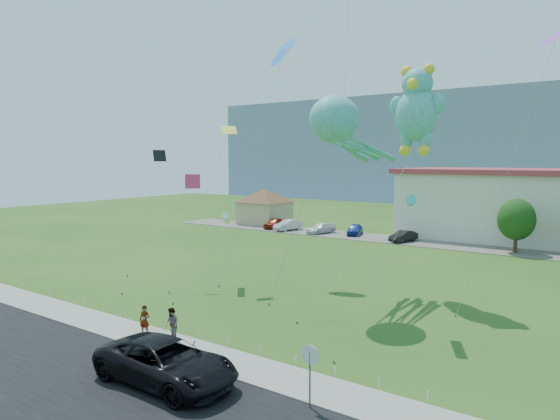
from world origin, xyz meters
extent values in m
plane|color=#234E16|center=(0.00, 0.00, 0.00)|extent=(160.00, 160.00, 0.00)
cube|color=black|center=(0.00, -8.00, 0.03)|extent=(80.00, 8.00, 0.06)
cube|color=gray|center=(0.00, -2.75, 0.05)|extent=(80.00, 2.50, 0.10)
cube|color=#59544C|center=(0.00, 35.00, 0.03)|extent=(70.00, 6.00, 0.06)
cube|color=slate|center=(0.00, 120.00, 12.50)|extent=(160.00, 50.00, 25.00)
cube|color=tan|center=(-24.00, 38.00, 1.60)|extent=(6.00, 6.00, 3.20)
pyramid|color=brown|center=(-24.00, 38.00, 4.10)|extent=(9.20, 9.20, 1.80)
cylinder|color=slate|center=(9.50, -4.20, 1.10)|extent=(0.07, 0.07, 2.20)
cylinder|color=red|center=(9.50, -4.20, 2.10)|extent=(0.76, 0.04, 0.76)
cylinder|color=white|center=(9.50, -4.22, 2.10)|extent=(0.80, 0.02, 0.80)
cylinder|color=white|center=(-13.00, -1.30, 0.25)|extent=(0.05, 0.05, 0.50)
cylinder|color=white|center=(-11.00, -1.30, 0.25)|extent=(0.05, 0.05, 0.50)
cylinder|color=white|center=(-9.00, -1.30, 0.25)|extent=(0.05, 0.05, 0.50)
cylinder|color=white|center=(-7.00, -1.30, 0.25)|extent=(0.05, 0.05, 0.50)
cylinder|color=white|center=(-5.00, -1.30, 0.25)|extent=(0.05, 0.05, 0.50)
cylinder|color=white|center=(-3.00, -1.30, 0.25)|extent=(0.05, 0.05, 0.50)
cylinder|color=white|center=(-1.00, -1.30, 0.25)|extent=(0.05, 0.05, 0.50)
cylinder|color=white|center=(1.00, -1.30, 0.25)|extent=(0.05, 0.05, 0.50)
cylinder|color=white|center=(3.00, -1.30, 0.25)|extent=(0.05, 0.05, 0.50)
cylinder|color=white|center=(5.00, -1.30, 0.25)|extent=(0.05, 0.05, 0.50)
cylinder|color=white|center=(7.00, -1.30, 0.25)|extent=(0.05, 0.05, 0.50)
cylinder|color=white|center=(9.00, -1.30, 0.25)|extent=(0.05, 0.05, 0.50)
cylinder|color=white|center=(11.00, -1.30, 0.25)|extent=(0.05, 0.05, 0.50)
cylinder|color=white|center=(13.00, -1.30, 0.25)|extent=(0.05, 0.05, 0.50)
cylinder|color=#3F2B19|center=(10.00, 34.00, 1.10)|extent=(0.36, 0.36, 2.20)
ellipsoid|color=#14380F|center=(10.00, 34.00, 3.40)|extent=(3.60, 3.60, 4.14)
imported|color=black|center=(3.56, -5.87, 0.96)|extent=(6.48, 3.05, 1.79)
imported|color=gray|center=(-1.64, -2.64, 0.88)|extent=(0.67, 0.56, 1.56)
imported|color=gray|center=(0.17, -2.41, 0.95)|extent=(0.98, 0.86, 1.69)
imported|color=maroon|center=(-19.93, 34.77, 0.74)|extent=(2.03, 4.15, 1.36)
imported|color=#B3B5BA|center=(-17.34, 34.25, 0.75)|extent=(2.46, 4.42, 1.38)
imported|color=white|center=(-12.48, 34.36, 0.68)|extent=(2.90, 4.57, 1.23)
imported|color=navy|center=(-8.39, 35.63, 0.73)|extent=(2.69, 4.24, 1.34)
imported|color=black|center=(-1.59, 34.04, 0.69)|extent=(2.32, 4.02, 1.25)
ellipsoid|color=teal|center=(3.84, 7.86, 11.76)|extent=(2.91, 3.78, 2.91)
sphere|color=white|center=(3.32, 6.72, 12.07)|extent=(0.46, 0.46, 0.46)
sphere|color=white|center=(4.36, 6.72, 12.07)|extent=(0.46, 0.46, 0.46)
cylinder|color=slate|center=(0.44, 5.65, 0.08)|extent=(0.10, 0.10, 0.16)
cylinder|color=gray|center=(2.14, 6.25, 5.56)|extent=(3.43, 1.25, 10.80)
ellipsoid|color=teal|center=(6.93, 13.50, 12.28)|extent=(2.80, 2.38, 3.50)
sphere|color=teal|center=(6.93, 13.50, 14.32)|extent=(2.05, 2.05, 2.05)
sphere|color=yellow|center=(6.18, 13.50, 15.18)|extent=(0.75, 0.75, 0.75)
sphere|color=yellow|center=(7.69, 13.50, 15.18)|extent=(0.75, 0.75, 0.75)
sphere|color=yellow|center=(6.93, 12.63, 14.21)|extent=(0.75, 0.75, 0.75)
ellipsoid|color=teal|center=(5.53, 13.50, 12.92)|extent=(0.97, 0.69, 1.36)
ellipsoid|color=teal|center=(8.33, 13.50, 12.92)|extent=(0.97, 0.69, 1.36)
ellipsoid|color=teal|center=(6.29, 13.50, 10.66)|extent=(0.86, 0.75, 1.40)
ellipsoid|color=teal|center=(7.58, 13.50, 10.66)|extent=(0.86, 0.75, 1.40)
sphere|color=yellow|center=(6.29, 13.28, 9.91)|extent=(0.75, 0.75, 0.75)
sphere|color=yellow|center=(7.58, 13.28, 9.91)|extent=(0.75, 0.75, 0.75)
cylinder|color=slate|center=(3.82, 3.67, 0.08)|extent=(0.10, 0.10, 0.16)
cylinder|color=gray|center=(5.38, 8.58, 4.93)|extent=(3.14, 9.85, 9.55)
cone|color=blue|center=(-4.67, 14.58, 17.99)|extent=(1.80, 1.33, 1.33)
cylinder|color=slate|center=(-5.29, 7.26, 0.08)|extent=(0.10, 0.10, 0.16)
cylinder|color=gray|center=(-4.98, 10.92, 8.98)|extent=(0.65, 7.34, 17.64)
cube|color=#D62F4E|center=(-7.65, 7.12, 7.68)|extent=(1.29, 1.29, 0.86)
cylinder|color=slate|center=(-9.41, 1.87, 0.08)|extent=(0.10, 0.10, 0.16)
cylinder|color=gray|center=(-8.53, 4.49, 3.82)|extent=(1.79, 5.28, 7.33)
cylinder|color=#2ECBCF|center=(9.29, 6.48, 7.10)|extent=(0.50, 2.25, 0.87)
cylinder|color=slate|center=(8.24, -0.02, 0.08)|extent=(0.10, 0.10, 0.16)
cylinder|color=gray|center=(8.77, 3.23, 3.53)|extent=(1.08, 6.52, 6.76)
cube|color=yellow|center=(-5.73, 9.06, 11.47)|extent=(1.29, 1.29, 0.86)
cylinder|color=slate|center=(-7.03, 3.99, 0.08)|extent=(0.10, 0.10, 0.16)
cylinder|color=gray|center=(-6.38, 6.52, 5.72)|extent=(1.33, 5.10, 11.12)
cylinder|color=slate|center=(2.72, 10.26, 0.08)|extent=(0.10, 0.10, 0.16)
cylinder|color=gray|center=(1.33, 13.71, 12.28)|extent=(2.81, 6.92, 24.24)
cube|color=black|center=(-15.54, 10.99, 9.62)|extent=(1.29, 1.29, 0.86)
cylinder|color=slate|center=(-13.57, 5.59, 0.08)|extent=(0.10, 0.10, 0.16)
cylinder|color=gray|center=(-14.55, 8.29, 4.79)|extent=(2.00, 5.43, 9.28)
cone|color=purple|center=(14.45, 18.31, 17.42)|extent=(1.80, 1.33, 1.33)
cylinder|color=slate|center=(10.86, 10.08, 0.08)|extent=(0.10, 0.10, 0.16)
cylinder|color=gray|center=(12.66, 14.19, 8.69)|extent=(3.62, 8.26, 17.08)
cylinder|color=white|center=(-5.28, 8.15, 5.00)|extent=(0.50, 2.25, 0.87)
cylinder|color=slate|center=(-4.74, 2.23, 0.08)|extent=(0.10, 0.10, 0.16)
cylinder|color=gray|center=(-5.01, 5.19, 2.48)|extent=(0.57, 5.93, 4.66)
camera|label=1|loc=(18.78, -19.46, 9.30)|focal=32.00mm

